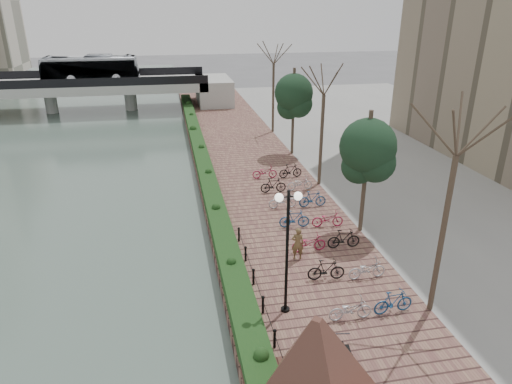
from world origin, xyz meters
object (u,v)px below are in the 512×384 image
object	(u,v)px
motorcycle	(346,358)
pedestrian	(298,243)
granite_monument	(314,363)
lamppost	(288,227)

from	to	relation	value
motorcycle	pedestrian	xyz separation A→B (m)	(0.40, 7.24, 0.33)
motorcycle	pedestrian	size ratio (longest dim) A/B	0.96
granite_monument	pedestrian	size ratio (longest dim) A/B	2.87
granite_monument	motorcycle	size ratio (longest dim) A/B	3.00
motorcycle	pedestrian	bearing A→B (deg)	96.53
granite_monument	lamppost	world-z (taller)	lamppost
motorcycle	lamppost	bearing A→B (deg)	117.93
pedestrian	motorcycle	bearing A→B (deg)	94.92
lamppost	pedestrian	world-z (taller)	lamppost
lamppost	pedestrian	size ratio (longest dim) A/B	3.17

